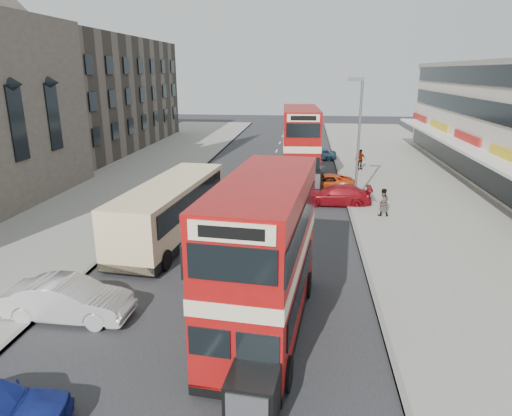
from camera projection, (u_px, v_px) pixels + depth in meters
The scene contains 18 objects.
ground at pixel (191, 362), 13.76m from camera, with size 160.00×160.00×0.00m, color #28282B.
road_surface at pixel (260, 193), 32.77m from camera, with size 12.00×90.00×0.01m, color #28282B.
pavement_right at pixel (430, 197), 31.47m from camera, with size 12.00×90.00×0.15m, color gray.
pavement_left at pixel (102, 187), 34.03m from camera, with size 12.00×90.00×0.15m, color gray.
kerb_left at pixel (178, 190), 33.40m from camera, with size 0.20×90.00×0.16m, color gray.
kerb_right at pixel (345, 194), 32.10m from camera, with size 0.20×90.00×0.16m, color gray.
brick_terrace at pixel (81, 94), 50.49m from camera, with size 14.00×28.00×12.00m, color #66594C.
street_lamp at pixel (358, 132), 28.78m from camera, with size 1.00×0.20×8.12m.
bus_main at pixel (264, 256), 14.77m from camera, with size 3.34×9.46×5.10m.
bus_second at pixel (300, 143), 36.57m from camera, with size 3.25×10.04×5.50m.
coach at pixel (171, 208), 23.60m from camera, with size 3.59×10.64×2.77m.
car_left_front at pixel (69, 300), 15.97m from camera, with size 1.56×4.47×1.47m, color beige.
car_right_a at pixel (336, 195), 29.67m from camera, with size 1.84×4.53×1.32m, color maroon.
car_right_b at pixel (326, 182), 33.42m from camera, with size 1.95×4.22×1.17m, color #E04916.
car_right_c at pixel (319, 154), 44.71m from camera, with size 1.38×3.43×1.17m, color #5F9CBE.
pedestrian_near at pixel (383, 202), 26.93m from camera, with size 0.62×0.42×1.69m, color gray.
pedestrian_far at pixel (360, 159), 39.64m from camera, with size 1.04×0.43×1.78m, color gray.
cyclist at pixel (320, 180), 33.11m from camera, with size 0.74×1.62×2.30m.
Camera 1 is at (3.28, -11.50, 8.50)m, focal length 31.66 mm.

